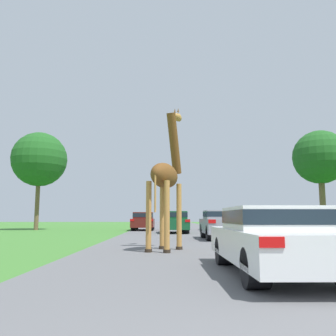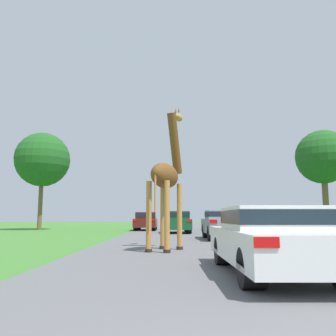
{
  "view_description": "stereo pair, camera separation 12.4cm",
  "coord_description": "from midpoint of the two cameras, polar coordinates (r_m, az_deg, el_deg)",
  "views": [
    {
      "loc": [
        -1.37,
        -1.38,
        1.08
      ],
      "look_at": [
        -1.24,
        10.32,
        2.7
      ],
      "focal_mm": 38.0,
      "sensor_mm": 36.0,
      "label": 1
    },
    {
      "loc": [
        -1.25,
        -1.39,
        1.08
      ],
      "look_at": [
        -1.24,
        10.32,
        2.7
      ],
      "focal_mm": 38.0,
      "sensor_mm": 36.0,
      "label": 2
    }
  ],
  "objects": [
    {
      "name": "car_lead_maroon",
      "position": [
        7.25,
        16.79,
        -10.62
      ],
      "size": [
        1.82,
        4.67,
        1.28
      ],
      "color": "silver",
      "rests_on": "ground"
    },
    {
      "name": "tree_centre_back",
      "position": [
        32.88,
        -19.44,
        1.25
      ],
      "size": [
        4.7,
        4.7,
        8.42
      ],
      "color": "brown",
      "rests_on": "ground"
    },
    {
      "name": "giraffe_near_road",
      "position": [
        11.95,
        0.04,
        -1.41
      ],
      "size": [
        1.36,
        2.58,
        5.14
      ],
      "rotation": [
        0.0,
        0.0,
        -0.36
      ],
      "color": "#B77F3D",
      "rests_on": "ground"
    },
    {
      "name": "car_queue_right",
      "position": [
        30.19,
        -3.49,
        -8.43
      ],
      "size": [
        1.79,
        4.77,
        1.48
      ],
      "color": "#561914",
      "rests_on": "ground"
    },
    {
      "name": "tree_left_edge",
      "position": [
        27.54,
        23.69,
        1.57
      ],
      "size": [
        3.81,
        3.81,
        7.24
      ],
      "color": "brown",
      "rests_on": "ground"
    },
    {
      "name": "road",
      "position": [
        31.43,
        2.37,
        -9.85
      ],
      "size": [
        8.15,
        120.0,
        0.0
      ],
      "color": "#5B5B5E",
      "rests_on": "ground"
    },
    {
      "name": "car_verge_right",
      "position": [
        30.8,
        8.01,
        -8.43
      ],
      "size": [
        1.74,
        4.39,
        1.4
      ],
      "color": "navy",
      "rests_on": "ground"
    },
    {
      "name": "car_far_ahead",
      "position": [
        18.03,
        9.02,
        -8.78
      ],
      "size": [
        1.83,
        4.1,
        1.42
      ],
      "color": "gray",
      "rests_on": "ground"
    },
    {
      "name": "car_queue_left",
      "position": [
        24.96,
        1.63,
        -8.56
      ],
      "size": [
        1.78,
        4.22,
        1.48
      ],
      "color": "#144C28",
      "rests_on": "ground"
    }
  ]
}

